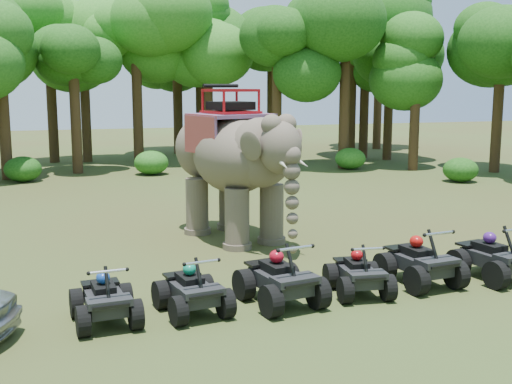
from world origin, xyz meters
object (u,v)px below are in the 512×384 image
Objects in this scene: elephant at (233,163)px; atv_2 at (280,272)px; atv_0 at (105,293)px; atv_5 at (494,251)px; atv_3 at (359,268)px; atv_1 at (192,283)px; atv_4 at (420,255)px.

elephant is 2.89× the size of atv_2.
atv_0 is 8.96m from atv_5.
atv_3 is at bearing -95.29° from elephant.
atv_1 is at bearing 169.54° from atv_2.
elephant is 6.52m from atv_4.
atv_4 is at bearing 14.32° from atv_3.
atv_5 is (7.25, 0.12, 0.06)m from atv_1.
atv_4 is at bearing -79.98° from elephant.
atv_3 is 3.55m from atv_5.
atv_0 is 3.57m from atv_2.
elephant is 3.29× the size of atv_0.
atv_1 is 5.37m from atv_4.
atv_0 is at bearing -142.17° from elephant.
atv_3 is 1.68m from atv_4.
atv_4 is 1.01× the size of atv_5.
atv_5 is at bearing -11.02° from atv_4.
elephant is at bearing 74.03° from atv_2.
atv_0 is at bearing -172.11° from atv_3.
elephant is at bearing 108.48° from atv_3.
elephant is at bearing 50.49° from atv_0.
elephant is at bearing 110.67° from atv_4.
atv_5 is (1.88, -0.16, -0.01)m from atv_4.
atv_4 is at bearing -4.91° from atv_2.
atv_1 is at bearing -172.16° from atv_3.
atv_5 is (4.75, -5.80, -1.58)m from elephant.
atv_2 reaches higher than atv_3.
atv_4 is at bearing -5.79° from atv_1.
atv_5 is at bearing -8.28° from atv_2.
atv_2 is 3.52m from atv_4.
elephant reaches higher than atv_1.
atv_1 is 1.03× the size of atv_3.
atv_1 reaches higher than atv_3.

